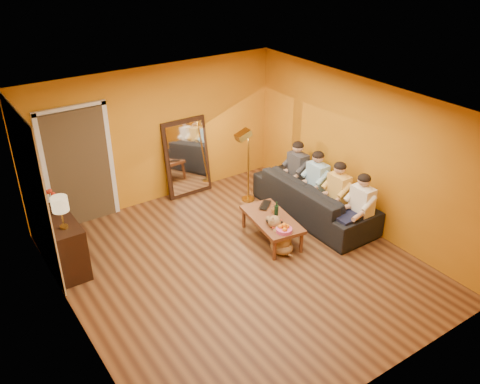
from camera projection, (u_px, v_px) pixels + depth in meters
room_shell at (226, 184)px, 7.65m from camera, size 5.00×5.50×2.60m
white_accent at (32, 192)px, 7.43m from camera, size 0.02×1.90×2.58m
doorway_recess at (77, 165)px, 8.82m from camera, size 1.06×0.30×2.10m
door_jamb_left at (46, 176)px, 8.45m from camera, size 0.08×0.06×2.20m
door_jamb_right at (111, 160)px, 9.02m from camera, size 0.08×0.06×2.20m
door_header at (69, 108)px, 8.23m from camera, size 1.22×0.06×0.08m
mirror_frame at (187, 158)px, 9.83m from camera, size 0.92×0.27×1.51m
mirror_glass at (188, 158)px, 9.80m from camera, size 0.78×0.21×1.35m
sideboard at (63, 243)px, 7.81m from camera, size 0.44×1.18×0.85m
table_lamp at (61, 213)px, 7.27m from camera, size 0.24×0.24×0.51m
sofa at (314, 198)px, 9.20m from camera, size 2.48×0.97×0.72m
coffee_table at (271, 229)px, 8.58m from camera, size 0.79×1.30×0.42m
floor_lamp at (248, 167)px, 9.56m from camera, size 0.30×0.24×1.44m
dog at (280, 234)px, 8.21m from camera, size 0.53×0.64×0.64m
person_far_left at (361, 207)px, 8.42m from camera, size 0.70×0.44×1.22m
person_mid_left at (338, 194)px, 8.82m from camera, size 0.70×0.44×1.22m
person_mid_right at (317, 182)px, 9.22m from camera, size 0.70×0.44×1.22m
person_far_right at (297, 171)px, 9.62m from camera, size 0.70×0.44×1.22m
fruit_bowl at (284, 227)px, 8.07m from camera, size 0.26×0.26×0.16m
wine_bottle at (276, 210)px, 8.40m from camera, size 0.07×0.07×0.31m
tumbler at (273, 211)px, 8.61m from camera, size 0.10×0.10×0.08m
laptop at (268, 206)px, 8.82m from camera, size 0.42×0.40×0.03m
book_lower at (271, 226)px, 8.24m from camera, size 0.22×0.28×0.02m
book_mid at (271, 224)px, 8.24m from camera, size 0.30×0.33×0.02m
book_upper at (271, 224)px, 8.21m from camera, size 0.21×0.26×0.02m
vase at (52, 207)px, 7.75m from camera, size 0.18×0.18×0.18m
flowers at (49, 193)px, 7.64m from camera, size 0.17×0.17×0.42m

